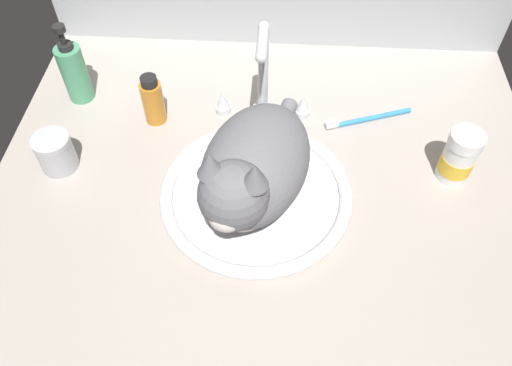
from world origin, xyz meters
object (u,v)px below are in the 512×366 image
object	(u,v)px
sink_basin	(256,193)
amber_bottle	(153,100)
soap_pump_bottle	(74,72)
pill_bottle	(459,157)
cat	(252,170)
metal_jar	(56,152)
faucet	(263,84)
toothbrush	(366,119)

from	to	relation	value
sink_basin	amber_bottle	world-z (taller)	amber_bottle
amber_bottle	soap_pump_bottle	xyz separation A→B (cm)	(-17.05, 5.80, 1.52)
amber_bottle	pill_bottle	size ratio (longest dim) A/B	1.02
cat	metal_jar	bearing A→B (deg)	168.81
metal_jar	pill_bottle	xyz separation A→B (cm)	(73.48, 2.27, 1.29)
amber_bottle	soap_pump_bottle	distance (cm)	18.07
faucet	metal_jar	bearing A→B (deg)	-157.25
sink_basin	soap_pump_bottle	distance (cm)	46.14
metal_jar	soap_pump_bottle	size ratio (longest dim) A/B	0.42
sink_basin	amber_bottle	xyz separation A→B (cm)	(-21.65, 18.68, 4.09)
faucet	cat	bearing A→B (deg)	-91.43
sink_basin	toothbrush	xyz separation A→B (cm)	(21.25, 20.90, -0.39)
amber_bottle	pill_bottle	distance (cm)	58.80
metal_jar	soap_pump_bottle	distance (cm)	19.62
metal_jar	soap_pump_bottle	xyz separation A→B (cm)	(-1.27, 19.36, 2.94)
amber_bottle	toothbrush	xyz separation A→B (cm)	(42.91, 2.21, -4.48)
metal_jar	pill_bottle	size ratio (longest dim) A/B	0.68
faucet	amber_bottle	world-z (taller)	faucet
sink_basin	faucet	world-z (taller)	faucet
soap_pump_bottle	pill_bottle	bearing A→B (deg)	-12.87
sink_basin	metal_jar	bearing A→B (deg)	172.19
metal_jar	toothbrush	world-z (taller)	metal_jar
amber_bottle	metal_jar	size ratio (longest dim) A/B	1.49
faucet	soap_pump_bottle	distance (cm)	38.93
soap_pump_bottle	pill_bottle	distance (cm)	76.70
amber_bottle	faucet	bearing A→B (deg)	5.66
pill_bottle	metal_jar	bearing A→B (deg)	-178.23
amber_bottle	pill_bottle	bearing A→B (deg)	-11.06
metal_jar	toothbrush	xyz separation A→B (cm)	(58.68, 15.76, -3.06)
faucet	toothbrush	distance (cm)	22.74
toothbrush	faucet	bearing A→B (deg)	-179.82
cat	amber_bottle	distance (cm)	30.04
toothbrush	amber_bottle	bearing A→B (deg)	-177.05
pill_bottle	cat	bearing A→B (deg)	-165.36
cat	faucet	bearing A→B (deg)	88.57
faucet	toothbrush	size ratio (longest dim) A/B	1.21
sink_basin	soap_pump_bottle	bearing A→B (deg)	147.68
sink_basin	pill_bottle	world-z (taller)	pill_bottle
metal_jar	toothbrush	size ratio (longest dim) A/B	0.41
faucet	soap_pump_bottle	xyz separation A→B (cm)	(-38.70, 3.66, -2.10)
sink_basin	metal_jar	size ratio (longest dim) A/B	4.72
cat	pill_bottle	xyz separation A→B (cm)	(36.62, 9.56, -4.99)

